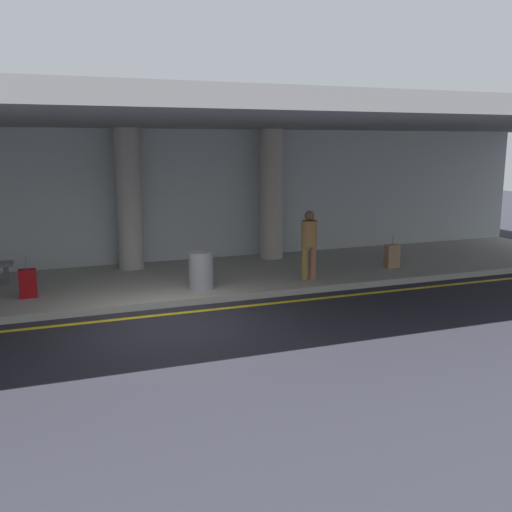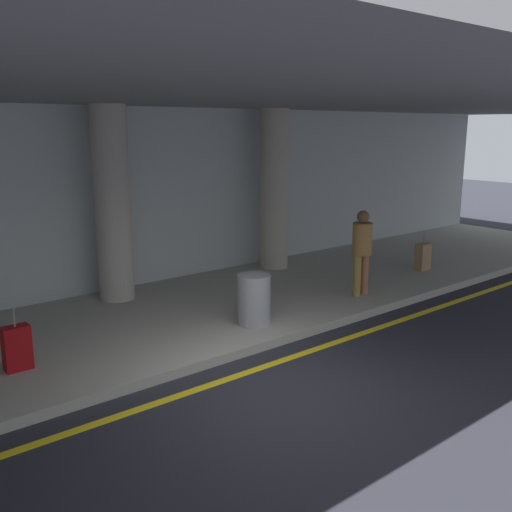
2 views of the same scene
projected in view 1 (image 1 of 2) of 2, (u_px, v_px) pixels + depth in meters
name	position (u px, v px, depth m)	size (l,w,h in m)	color
ground_plane	(169.00, 323.00, 11.11)	(60.00, 60.00, 0.00)	#272730
sidewalk	(142.00, 283.00, 13.94)	(26.00, 4.20, 0.15)	#A1A093
lane_stripe_yellow	(163.00, 315.00, 11.61)	(26.00, 0.14, 0.01)	yellow
support_column_left_mid	(129.00, 199.00, 14.93)	(0.67, 0.67, 3.65)	#9F9990
support_column_center	(272.00, 195.00, 16.32)	(0.67, 0.67, 3.65)	#A79E91
ceiling_overhang	(139.00, 118.00, 12.74)	(28.00, 13.20, 0.30)	slate
terminal_back_wall	(125.00, 200.00, 15.66)	(26.00, 0.30, 3.80)	#ABB4B2
person_waiting_for_ride	(309.00, 240.00, 13.84)	(0.38, 0.38, 1.68)	olive
suitcase_upright_primary	(392.00, 256.00, 15.27)	(0.36, 0.22, 0.90)	#9C7450
suitcase_upright_secondary	(28.00, 283.00, 12.30)	(0.36, 0.22, 0.90)	maroon
trash_bin_steel	(201.00, 271.00, 13.01)	(0.56, 0.56, 0.85)	gray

